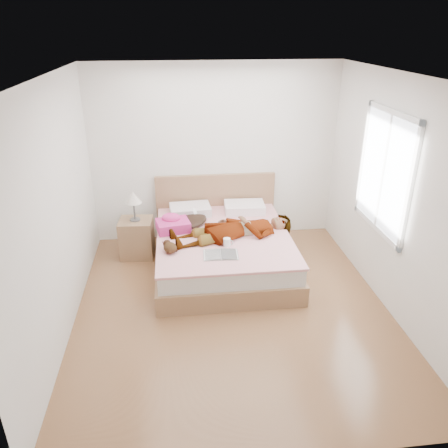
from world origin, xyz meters
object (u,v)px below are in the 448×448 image
bed (222,247)px  magazine (221,255)px  towel (173,224)px  coffee_mug (227,242)px  woman (235,226)px  phone (195,212)px  plush_toy (170,247)px  nightstand (137,235)px

bed → magazine: (-0.10, -0.67, 0.24)m
towel → coffee_mug: 0.87m
woman → bed: 0.40m
phone → plush_toy: size_ratio=0.36×
coffee_mug → nightstand: size_ratio=0.14×
towel → nightstand: nightstand is taller
magazine → coffee_mug: coffee_mug is taller
woman → towel: size_ratio=3.51×
woman → bed: size_ratio=0.81×
bed → coffee_mug: size_ratio=14.87×
woman → plush_toy: size_ratio=6.39×
nightstand → towel: bearing=-28.5°
bed → coffee_mug: bearing=-88.6°
woman → towel: (-0.81, 0.23, -0.03)m
towel → nightstand: 0.65m
towel → bed: bearing=-10.2°
coffee_mug → bed: bearing=91.4°
bed → towel: bed is taller
magazine → plush_toy: size_ratio=1.63×
bed → phone: bearing=140.3°
phone → bed: bed is taller
bed → magazine: size_ratio=4.83×
nightstand → bed: bearing=-18.7°
bed → coffee_mug: (0.01, -0.43, 0.29)m
towel → magazine: towel is taller
bed → woman: bearing=-36.1°
woman → bed: bed is taller
magazine → towel: bearing=125.7°
magazine → plush_toy: bearing=165.9°
towel → plush_toy: towel is taller
towel → plush_toy: 0.63m
magazine → coffee_mug: size_ratio=3.08×
bed → coffee_mug: 0.52m
woman → nightstand: (-1.33, 0.51, -0.30)m
coffee_mug → towel: bearing=140.5°
magazine → nightstand: bearing=135.4°
phone → coffee_mug: size_ratio=0.68×
phone → magazine: (0.25, -0.96, -0.17)m
plush_toy → magazine: bearing=-14.1°
woman → magazine: size_ratio=3.92×
phone → magazine: phone is taller
phone → magazine: bearing=-89.1°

